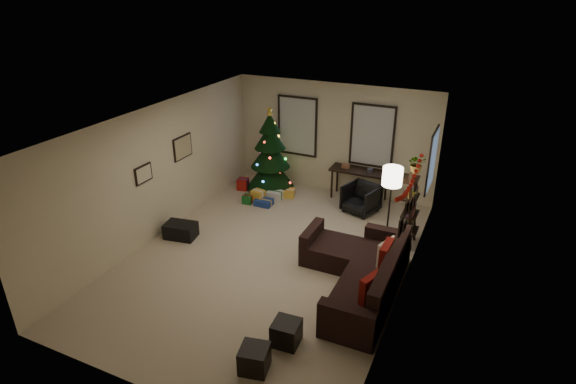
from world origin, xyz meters
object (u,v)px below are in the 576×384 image
object	(u,v)px
sofa	(362,273)
bookshelf	(411,209)
desk_chair	(361,199)
christmas_tree	(270,157)
desk	(360,173)

from	to	relation	value
sofa	bookshelf	bearing A→B (deg)	75.49
desk_chair	bookshelf	size ratio (longest dim) A/B	0.41
christmas_tree	desk	bearing A→B (deg)	11.35
desk	christmas_tree	bearing A→B (deg)	-168.65
bookshelf	christmas_tree	bearing A→B (deg)	161.81
desk	bookshelf	bearing A→B (deg)	-47.15
christmas_tree	desk_chair	bearing A→B (deg)	-5.17
sofa	desk_chair	size ratio (longest dim) A/B	4.03
sofa	desk_chair	world-z (taller)	sofa
christmas_tree	desk_chair	distance (m)	2.48
christmas_tree	desk_chair	size ratio (longest dim) A/B	3.28
desk_chair	sofa	bearing A→B (deg)	-55.63
desk	desk_chair	world-z (taller)	desk
christmas_tree	bookshelf	world-z (taller)	christmas_tree
christmas_tree	bookshelf	xyz separation A→B (m)	(3.68, -1.21, -0.11)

